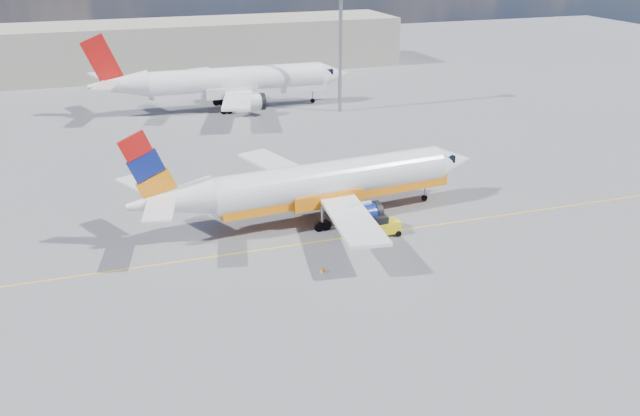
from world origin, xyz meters
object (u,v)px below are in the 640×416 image
object	(u,v)px
gse_tug	(383,226)
traffic_cone	(323,269)
main_jet	(320,184)
second_jet	(229,83)

from	to	relation	value
gse_tug	traffic_cone	size ratio (longest dim) A/B	4.72
traffic_cone	main_jet	bearing A→B (deg)	71.99
second_jet	traffic_cone	distance (m)	48.95
gse_tug	traffic_cone	bearing A→B (deg)	-148.51
second_jet	gse_tug	xyz separation A→B (m)	(2.22, -44.16, -2.67)
traffic_cone	second_jet	bearing A→B (deg)	85.01
second_jet	gse_tug	bearing A→B (deg)	-86.34
main_jet	gse_tug	xyz separation A→B (m)	(3.50, -4.64, -2.25)
traffic_cone	gse_tug	bearing A→B (deg)	34.81
main_jet	gse_tug	bearing A→B (deg)	-58.87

